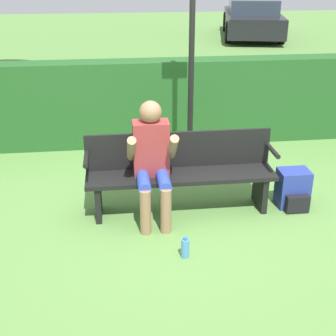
{
  "coord_description": "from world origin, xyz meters",
  "views": [
    {
      "loc": [
        -0.67,
        -4.4,
        2.51
      ],
      "look_at": [
        -0.15,
        -0.1,
        0.56
      ],
      "focal_mm": 50.0,
      "sensor_mm": 36.0,
      "label": 1
    }
  ],
  "objects_px": {
    "person_seated": "(152,157)",
    "water_bottle": "(185,248)",
    "signpost": "(192,49)",
    "backpack": "(293,189)",
    "park_bench": "(180,171)",
    "parked_car": "(252,18)"
  },
  "relations": [
    {
      "from": "park_bench",
      "to": "backpack",
      "type": "bearing_deg",
      "value": -4.46
    },
    {
      "from": "backpack",
      "to": "signpost",
      "type": "height_order",
      "value": "signpost"
    },
    {
      "from": "park_bench",
      "to": "signpost",
      "type": "bearing_deg",
      "value": 75.61
    },
    {
      "from": "person_seated",
      "to": "park_bench",
      "type": "bearing_deg",
      "value": 22.06
    },
    {
      "from": "backpack",
      "to": "parked_car",
      "type": "height_order",
      "value": "parked_car"
    },
    {
      "from": "person_seated",
      "to": "water_bottle",
      "type": "relative_size",
      "value": 5.97
    },
    {
      "from": "person_seated",
      "to": "water_bottle",
      "type": "height_order",
      "value": "person_seated"
    },
    {
      "from": "park_bench",
      "to": "parked_car",
      "type": "relative_size",
      "value": 0.43
    },
    {
      "from": "signpost",
      "to": "backpack",
      "type": "bearing_deg",
      "value": -52.42
    },
    {
      "from": "signpost",
      "to": "person_seated",
      "type": "bearing_deg",
      "value": -115.45
    },
    {
      "from": "water_bottle",
      "to": "parked_car",
      "type": "relative_size",
      "value": 0.04
    },
    {
      "from": "backpack",
      "to": "signpost",
      "type": "relative_size",
      "value": 0.15
    },
    {
      "from": "park_bench",
      "to": "signpost",
      "type": "xyz_separation_m",
      "value": [
        0.29,
        1.13,
        1.07
      ]
    },
    {
      "from": "person_seated",
      "to": "signpost",
      "type": "bearing_deg",
      "value": 64.55
    },
    {
      "from": "signpost",
      "to": "park_bench",
      "type": "bearing_deg",
      "value": -104.39
    },
    {
      "from": "parked_car",
      "to": "backpack",
      "type": "bearing_deg",
      "value": 177.71
    },
    {
      "from": "park_bench",
      "to": "parked_car",
      "type": "bearing_deg",
      "value": 70.39
    },
    {
      "from": "signpost",
      "to": "parked_car",
      "type": "xyz_separation_m",
      "value": [
        3.88,
        10.57,
        -0.9
      ]
    },
    {
      "from": "backpack",
      "to": "parked_car",
      "type": "xyz_separation_m",
      "value": [
        2.93,
        11.8,
        0.42
      ]
    },
    {
      "from": "water_bottle",
      "to": "signpost",
      "type": "height_order",
      "value": "signpost"
    },
    {
      "from": "park_bench",
      "to": "water_bottle",
      "type": "relative_size",
      "value": 9.68
    },
    {
      "from": "water_bottle",
      "to": "park_bench",
      "type": "bearing_deg",
      "value": 84.85
    }
  ]
}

